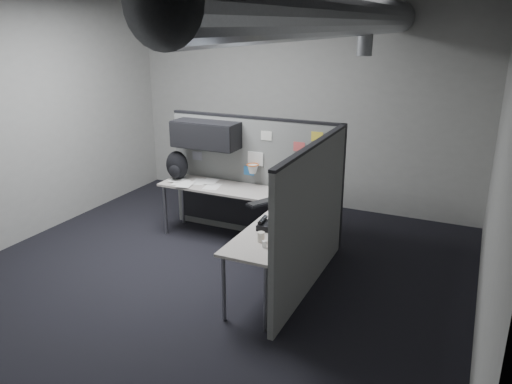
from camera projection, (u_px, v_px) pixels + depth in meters
The scene contains 12 objects.
room at pixel (258, 95), 4.91m from camera, with size 5.62×5.62×3.22m.
partition_back at pixel (241, 164), 6.64m from camera, with size 2.44×0.42×1.63m.
partition_right at pixel (312, 217), 5.29m from camera, with size 0.07×2.23×1.63m.
desk at pixel (251, 208), 6.15m from camera, with size 2.31×2.11×0.73m.
monitor at pixel (306, 182), 5.92m from camera, with size 0.60×0.60×0.49m.
keyboard at pixel (263, 202), 5.93m from camera, with size 0.32×0.44×0.04m.
mouse at pixel (281, 214), 5.57m from camera, with size 0.28×0.28×0.05m.
phone at pixel (268, 225), 5.21m from camera, with size 0.23×0.24×0.11m.
bottles at pixel (271, 243), 4.79m from camera, with size 0.14×0.19×0.09m.
cup at pixel (261, 237), 4.89m from camera, with size 0.07×0.07×0.10m, color beige.
papers at pixel (194, 183), 6.70m from camera, with size 0.81×0.56×0.02m.
backpack at pixel (177, 166), 6.81m from camera, with size 0.33×0.30×0.39m.
Camera 1 is at (2.63, -4.50, 2.76)m, focal length 35.00 mm.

